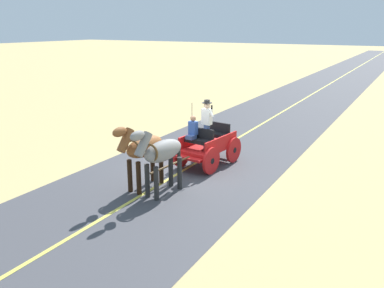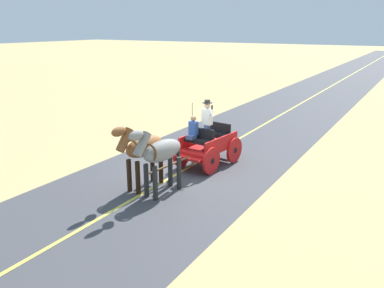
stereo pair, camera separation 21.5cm
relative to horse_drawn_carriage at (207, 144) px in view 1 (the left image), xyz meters
name	(u,v)px [view 1 (the left image)]	position (x,y,z in m)	size (l,w,h in m)	color
ground_plane	(186,169)	(0.44, 0.77, -0.82)	(200.00, 200.00, 0.00)	tan
road_surface	(186,169)	(0.44, 0.77, -0.81)	(6.41, 160.00, 0.01)	#424247
road_centre_stripe	(186,169)	(0.44, 0.77, -0.81)	(0.12, 160.00, 0.00)	#DBCC4C
horse_drawn_carriage	(207,144)	(0.00, 0.00, 0.00)	(1.66, 4.52, 2.50)	red
horse_near_side	(161,153)	(-0.04, 3.05, 0.51)	(0.76, 2.15, 2.21)	gray
horse_off_side	(143,149)	(0.69, 2.97, 0.51)	(0.69, 2.14, 2.21)	brown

